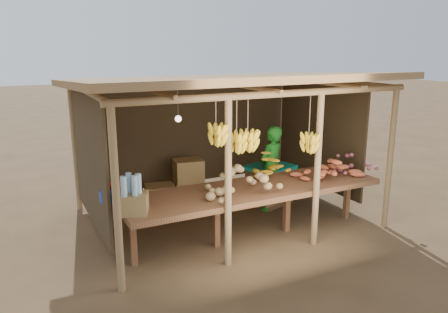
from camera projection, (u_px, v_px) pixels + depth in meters
name	position (u px, v px, depth m)	size (l,w,h in m)	color
ground	(224.00, 217.00, 7.34)	(60.00, 60.00, 0.00)	brown
stall_structure	(223.00, 104.00, 6.84)	(4.70, 3.50, 2.43)	#91714A
counter	(253.00, 191.00, 6.34)	(3.90, 1.05, 0.80)	brown
potato_heap	(243.00, 180.00, 6.02)	(1.15, 0.69, 0.37)	#9C7F50
sweet_potato_heap	(331.00, 167.00, 6.75)	(0.96, 0.58, 0.36)	#C65833
onion_heap	(353.00, 160.00, 7.14)	(0.76, 0.46, 0.35)	#B75968
banana_pile	(272.00, 164.00, 6.92)	(0.57, 0.34, 0.35)	yellow
tomato_basin	(116.00, 193.00, 5.78)	(0.44, 0.44, 0.23)	navy
bottle_box	(131.00, 198.00, 5.29)	(0.48, 0.44, 0.50)	olive
vendor	(271.00, 168.00, 7.53)	(0.54, 0.36, 1.48)	#1A771D
tarp_crate	(270.00, 183.00, 7.92)	(0.94, 0.87, 0.92)	brown
carton_stack	(179.00, 186.00, 7.84)	(1.12, 0.49, 0.80)	olive
burlap_sacks	(125.00, 197.00, 7.63)	(0.73, 0.38, 0.52)	#40311D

